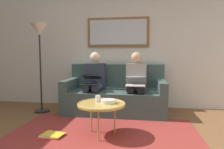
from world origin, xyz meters
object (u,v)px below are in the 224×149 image
couch (115,95)px  bowl (108,101)px  coffee_table (101,104)px  person_left (136,81)px  framed_mirror (118,32)px  cup (98,99)px  person_right (94,80)px  laptop_black (91,80)px  laptop_silver (136,81)px  standing_lamp (39,39)px  magazine_stack (51,135)px

couch → bowl: 1.20m
coffee_table → person_left: (-0.42, -1.15, 0.18)m
bowl → person_left: person_left is taller
framed_mirror → cup: 1.86m
cup → person_left: person_left is taller
couch → coffee_table: couch is taller
couch → cup: 1.15m
person_left → person_right: 0.79m
framed_mirror → person_right: framed_mirror is taller
person_right → laptop_black: size_ratio=2.96×
couch → laptop_silver: size_ratio=4.99×
couch → laptop_black: (0.40, 0.30, 0.32)m
bowl → person_right: person_right is taller
cup → standing_lamp: bearing=-33.8°
laptop_silver → standing_lamp: 1.93m
laptop_black → standing_lamp: 1.23m
person_right → standing_lamp: bearing=11.4°
laptop_black → magazine_stack: laptop_black is taller
cup → coffee_table: bearing=128.9°
coffee_table → standing_lamp: standing_lamp is taller
person_left → laptop_silver: bearing=90.0°
coffee_table → cup: size_ratio=7.13×
person_left → standing_lamp: size_ratio=0.69×
bowl → laptop_black: laptop_black is taller
laptop_silver → magazine_stack: 1.62m
person_right → standing_lamp: 1.26m
couch → bowl: size_ratio=9.44×
couch → person_right: 0.50m
person_right → standing_lamp: size_ratio=0.69×
bowl → person_left: bearing=-106.4°
laptop_black → magazine_stack: (0.27, 1.07, -0.61)m
framed_mirror → laptop_black: framed_mirror is taller
cup → laptop_black: laptop_black is taller
cup → person_left: bearing=-114.4°
framed_mirror → standing_lamp: size_ratio=0.77×
couch → laptop_silver: bearing=142.6°
framed_mirror → magazine_stack: framed_mirror is taller
cup → person_right: (0.31, -1.07, 0.13)m
framed_mirror → bowl: bearing=92.5°
person_left → laptop_silver: (0.00, 0.23, 0.02)m
laptop_black → standing_lamp: bearing=-1.8°
coffee_table → standing_lamp: size_ratio=0.39×
person_right → standing_lamp: (0.99, 0.20, 0.76)m
person_left → person_right: (0.79, 0.00, 0.00)m
person_left → standing_lamp: bearing=6.4°
bowl → standing_lamp: standing_lamp is taller
coffee_table → person_right: bearing=-71.9°
laptop_silver → standing_lamp: standing_lamp is taller
cup → bowl: (-0.16, 0.05, -0.02)m
magazine_stack → cup: bearing=-158.4°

